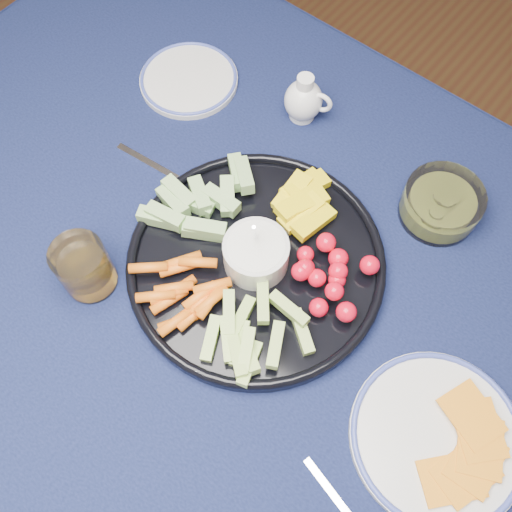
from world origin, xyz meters
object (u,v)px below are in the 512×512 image
Objects in this scene: side_plate_extra at (189,79)px; crudite_platter at (255,259)px; pickle_bowl at (441,205)px; cheese_plate at (438,437)px; creamer_pitcher at (304,100)px; juice_tumbler at (85,269)px; dining_table at (277,322)px.

crudite_platter is at bearing -32.90° from side_plate_extra.
crudite_platter is at bearing -123.18° from pickle_bowl.
pickle_bowl reaches higher than side_plate_extra.
pickle_bowl reaches higher than cheese_plate.
creamer_pitcher reaches higher than cheese_plate.
creamer_pitcher is 0.30m from pickle_bowl.
juice_tumbler reaches higher than cheese_plate.
dining_table is at bearing -58.39° from creamer_pitcher.
dining_table is at bearing 32.03° from juice_tumbler.
side_plate_extra is at bearing -174.86° from pickle_bowl.
creamer_pitcher reaches higher than dining_table.
dining_table is 4.13× the size of crudite_platter.
crudite_platter reaches higher than creamer_pitcher.
juice_tumbler is at bearing -134.92° from crudite_platter.
dining_table is 0.31m from cheese_plate.
juice_tumbler is at bearing -68.45° from side_plate_extra.
cheese_plate is at bearing -34.81° from creamer_pitcher.
cheese_plate is at bearing 13.86° from juice_tumbler.
pickle_bowl is at bearing 51.58° from juice_tumbler.
cheese_plate is at bearing -7.49° from crudite_platter.
creamer_pitcher is 0.23m from side_plate_extra.
creamer_pitcher is 0.39× the size of cheese_plate.
juice_tumbler is (-0.18, -0.18, 0.02)m from crudite_platter.
pickle_bowl is 0.57m from juice_tumbler.
cheese_plate is 0.56m from juice_tumbler.
dining_table is at bearing -30.88° from side_plate_extra.
dining_table is 0.13m from crudite_platter.
creamer_pitcher reaches higher than side_plate_extra.
juice_tumbler is at bearing -128.42° from pickle_bowl.
juice_tumbler is 0.52× the size of side_plate_extra.
juice_tumbler reaches higher than creamer_pitcher.
side_plate_extra is (-0.51, -0.05, -0.02)m from pickle_bowl.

